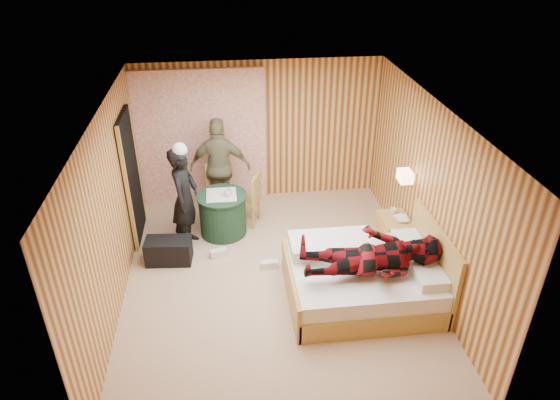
{
  "coord_description": "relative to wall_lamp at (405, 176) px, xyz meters",
  "views": [
    {
      "loc": [
        -0.6,
        -5.64,
        4.52
      ],
      "look_at": [
        0.12,
        0.41,
        1.05
      ],
      "focal_mm": 32.0,
      "sensor_mm": 36.0,
      "label": 1
    }
  ],
  "objects": [
    {
      "name": "book_lower",
      "position": [
        -0.04,
        -0.0,
        -0.72
      ],
      "size": [
        0.22,
        0.26,
        0.02
      ],
      "primitive_type": "imported",
      "rotation": [
        0.0,
        0.0,
        0.3
      ],
      "color": "silver",
      "rests_on": "nightstand"
    },
    {
      "name": "curtain",
      "position": [
        -2.92,
        1.98,
        -0.1
      ],
      "size": [
        2.2,
        0.08,
        2.4
      ],
      "primitive_type": "cube",
      "color": "white",
      "rests_on": "floor"
    },
    {
      "name": "wall_right",
      "position": [
        0.18,
        -0.45,
        -0.05
      ],
      "size": [
        0.02,
        5.0,
        2.5
      ],
      "primitive_type": "cube",
      "color": "#ECAB5A",
      "rests_on": "floor"
    },
    {
      "name": "sneaker_right",
      "position": [
        -1.98,
        -0.2,
        -1.24
      ],
      "size": [
        0.25,
        0.1,
        0.11
      ],
      "primitive_type": "cube",
      "rotation": [
        0.0,
        0.0,
        0.01
      ],
      "color": "silver",
      "rests_on": "floor"
    },
    {
      "name": "wall_left",
      "position": [
        -4.02,
        -0.45,
        -0.05
      ],
      "size": [
        0.02,
        5.0,
        2.5
      ],
      "primitive_type": "cube",
      "color": "#ECAB5A",
      "rests_on": "floor"
    },
    {
      "name": "man_at_table",
      "position": [
        -2.63,
        1.51,
        -0.44
      ],
      "size": [
        1.06,
        0.55,
        1.72
      ],
      "primitive_type": "imported",
      "rotation": [
        0.0,
        0.0,
        3.01
      ],
      "color": "#726E4C",
      "rests_on": "floor"
    },
    {
      "name": "cup_table",
      "position": [
        -2.53,
        0.79,
        -0.54
      ],
      "size": [
        0.15,
        0.15,
        0.1
      ],
      "primitive_type": "imported",
      "rotation": [
        0.0,
        0.0,
        0.26
      ],
      "color": "silver",
      "rests_on": "round_table"
    },
    {
      "name": "duffel_bag",
      "position": [
        -3.46,
        0.14,
        -1.11
      ],
      "size": [
        0.7,
        0.41,
        0.38
      ],
      "primitive_type": "cube",
      "rotation": [
        0.0,
        0.0,
        -0.08
      ],
      "color": "black",
      "rests_on": "floor"
    },
    {
      "name": "cup_nightstand",
      "position": [
        -0.04,
        0.18,
        -0.68
      ],
      "size": [
        0.12,
        0.12,
        0.09
      ],
      "primitive_type": "imported",
      "rotation": [
        0.0,
        0.0,
        -0.27
      ],
      "color": "silver",
      "rests_on": "nightstand"
    },
    {
      "name": "sneaker_left",
      "position": [
        -2.72,
        0.18,
        -1.24
      ],
      "size": [
        0.27,
        0.16,
        0.11
      ],
      "primitive_type": "cube",
      "rotation": [
        0.0,
        0.0,
        0.24
      ],
      "color": "silver",
      "rests_on": "floor"
    },
    {
      "name": "chair_far",
      "position": [
        -2.66,
        1.47,
        -0.76
      ],
      "size": [
        0.53,
        0.53,
        0.93
      ],
      "rotation": [
        0.0,
        0.0,
        0.33
      ],
      "color": "tan",
      "rests_on": "floor"
    },
    {
      "name": "doorway",
      "position": [
        -3.98,
        0.95,
        -0.28
      ],
      "size": [
        0.06,
        0.9,
        2.05
      ],
      "primitive_type": "cube",
      "color": "black",
      "rests_on": "floor"
    },
    {
      "name": "woman_standing",
      "position": [
        -3.18,
        0.58,
        -0.48
      ],
      "size": [
        0.54,
        0.68,
        1.64
      ],
      "primitive_type": "imported",
      "rotation": [
        0.0,
        0.0,
        1.3
      ],
      "color": "black",
      "rests_on": "floor"
    },
    {
      "name": "wall_lamp",
      "position": [
        0.0,
        0.0,
        0.0
      ],
      "size": [
        0.26,
        0.24,
        0.16
      ],
      "color": "gold",
      "rests_on": "wall_right"
    },
    {
      "name": "bed",
      "position": [
        -0.8,
        -0.97,
        -1.0
      ],
      "size": [
        1.97,
        1.53,
        1.05
      ],
      "color": "tan",
      "rests_on": "floor"
    },
    {
      "name": "man_on_bed",
      "position": [
        -0.77,
        -1.2,
        -0.35
      ],
      "size": [
        0.86,
        0.67,
        1.77
      ],
      "primitive_type": "imported",
      "rotation": [
        0.0,
        1.57,
        0.0
      ],
      "color": "maroon",
      "rests_on": "bed"
    },
    {
      "name": "round_table",
      "position": [
        -2.63,
        0.84,
        -0.94
      ],
      "size": [
        0.8,
        0.8,
        0.71
      ],
      "color": "#1A3A21",
      "rests_on": "floor"
    },
    {
      "name": "floor",
      "position": [
        -1.92,
        -0.45,
        -1.3
      ],
      "size": [
        4.2,
        5.0,
        0.01
      ],
      "primitive_type": "cube",
      "color": "tan",
      "rests_on": "ground"
    },
    {
      "name": "wall_back",
      "position": [
        -1.92,
        2.05,
        -0.05
      ],
      "size": [
        4.2,
        0.02,
        2.5
      ],
      "primitive_type": "cube",
      "color": "#ECAB5A",
      "rests_on": "floor"
    },
    {
      "name": "chair_near",
      "position": [
        -2.16,
        1.07,
        -0.77
      ],
      "size": [
        0.53,
        0.53,
        0.91
      ],
      "rotation": [
        0.0,
        0.0,
        -1.94
      ],
      "color": "tan",
      "rests_on": "floor"
    },
    {
      "name": "ceiling",
      "position": [
        -1.92,
        -0.45,
        1.2
      ],
      "size": [
        4.2,
        5.0,
        0.01
      ],
      "primitive_type": "cube",
      "color": "white",
      "rests_on": "wall_back"
    },
    {
      "name": "nightstand",
      "position": [
        -0.04,
        0.05,
        -1.01
      ],
      "size": [
        0.43,
        0.59,
        0.57
      ],
      "color": "tan",
      "rests_on": "floor"
    },
    {
      "name": "book_upper",
      "position": [
        -0.04,
        -0.0,
        -0.7
      ],
      "size": [
        0.19,
        0.24,
        0.02
      ],
      "primitive_type": "imported",
      "rotation": [
        0.0,
        0.0,
        -0.12
      ],
      "color": "silver",
      "rests_on": "nightstand"
    }
  ]
}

